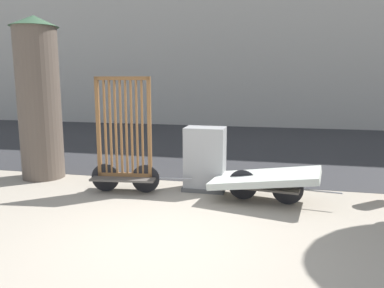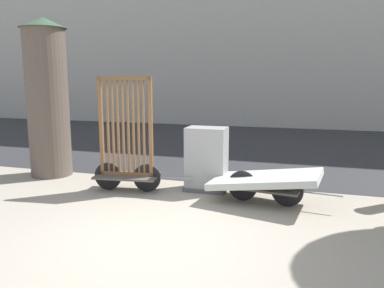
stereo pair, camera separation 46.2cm
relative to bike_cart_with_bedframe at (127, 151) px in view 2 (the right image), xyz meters
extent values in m
plane|color=gray|center=(1.37, -2.05, -0.81)|extent=(60.00, 60.00, 0.00)
cube|color=#2D2D30|center=(1.37, 6.09, -0.81)|extent=(56.00, 10.17, 0.01)
cube|color=#4C4742|center=(-0.01, 0.00, -0.51)|extent=(1.33, 0.77, 0.04)
cylinder|color=black|center=(0.40, 0.05, -0.53)|extent=(0.56, 0.10, 0.56)
cylinder|color=black|center=(-0.41, -0.05, -0.53)|extent=(0.56, 0.10, 0.56)
cylinder|color=gray|center=(0.97, 0.12, -0.51)|extent=(0.70, 0.11, 0.03)
cube|color=brown|center=(-0.01, 0.00, -0.45)|extent=(1.10, 0.20, 0.07)
cube|color=brown|center=(-0.01, 0.00, 1.44)|extent=(1.10, 0.20, 0.07)
cube|color=brown|center=(-0.52, -0.06, 0.50)|extent=(0.08, 0.08, 1.97)
cube|color=brown|center=(0.50, 0.06, 0.50)|extent=(0.08, 0.08, 1.97)
cube|color=brown|center=(-0.38, -0.04, 0.50)|extent=(0.04, 0.05, 1.90)
cube|color=brown|center=(-0.27, -0.03, 0.50)|extent=(0.04, 0.05, 1.90)
cube|color=brown|center=(-0.16, -0.02, 0.50)|extent=(0.04, 0.05, 1.90)
cube|color=brown|center=(-0.06, -0.01, 0.50)|extent=(0.04, 0.05, 1.90)
cube|color=brown|center=(0.05, 0.01, 0.50)|extent=(0.04, 0.05, 1.90)
cube|color=brown|center=(0.15, 0.02, 0.50)|extent=(0.04, 0.05, 1.90)
cube|color=brown|center=(0.26, 0.03, 0.50)|extent=(0.04, 0.05, 1.90)
cube|color=brown|center=(0.36, 0.04, 0.50)|extent=(0.04, 0.05, 1.90)
cube|color=#4C4742|center=(2.74, 0.00, -0.51)|extent=(1.34, 0.79, 0.04)
cylinder|color=black|center=(3.15, -0.06, -0.53)|extent=(0.56, 0.11, 0.56)
cylinder|color=black|center=(2.33, 0.05, -0.53)|extent=(0.56, 0.11, 0.56)
cylinder|color=gray|center=(3.72, -0.13, -0.51)|extent=(0.70, 0.12, 0.03)
cube|color=#B2B7AD|center=(2.74, 0.00, -0.36)|extent=(2.06, 1.30, 0.41)
cube|color=#4C4C4C|center=(1.52, 0.52, -0.77)|extent=(0.86, 0.59, 0.08)
cube|color=gray|center=(1.52, 0.52, -0.17)|extent=(0.80, 0.53, 1.29)
cylinder|color=brown|center=(-2.30, 0.65, 0.87)|extent=(0.93, 0.93, 3.36)
cone|color=#335138|center=(-2.30, 0.65, 2.67)|extent=(1.04, 1.04, 0.24)
camera|label=1|loc=(2.92, -6.78, 1.42)|focal=35.00mm
camera|label=2|loc=(3.37, -6.66, 1.42)|focal=35.00mm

